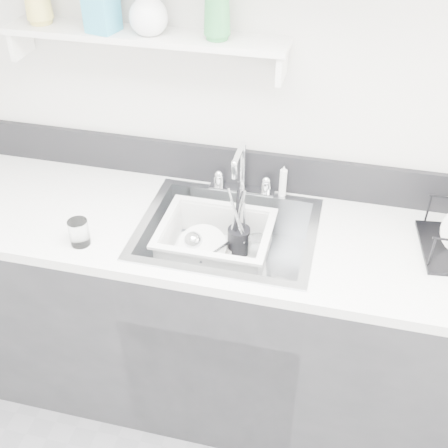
# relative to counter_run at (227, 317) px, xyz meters

# --- Properties ---
(room_shell) EXTENTS (3.50, 3.00, 2.60)m
(room_shell) POSITION_rel_counter_run_xyz_m (0.00, -0.80, 1.22)
(room_shell) COLOR silver
(room_shell) RESTS_ON ground
(counter_run) EXTENTS (3.20, 0.62, 0.92)m
(counter_run) POSITION_rel_counter_run_xyz_m (0.00, 0.00, 0.00)
(counter_run) COLOR #262629
(counter_run) RESTS_ON ground
(backsplash) EXTENTS (3.20, 0.02, 0.16)m
(backsplash) POSITION_rel_counter_run_xyz_m (0.00, 0.30, 0.54)
(backsplash) COLOR black
(backsplash) RESTS_ON counter_run
(sink) EXTENTS (0.64, 0.52, 0.20)m
(sink) POSITION_rel_counter_run_xyz_m (0.00, 0.00, 0.37)
(sink) COLOR silver
(sink) RESTS_ON counter_run
(faucet) EXTENTS (0.26, 0.18, 0.23)m
(faucet) POSITION_rel_counter_run_xyz_m (0.00, 0.25, 0.52)
(faucet) COLOR silver
(faucet) RESTS_ON counter_run
(side_sprayer) EXTENTS (0.03, 0.03, 0.14)m
(side_sprayer) POSITION_rel_counter_run_xyz_m (0.16, 0.25, 0.53)
(side_sprayer) COLOR silver
(side_sprayer) RESTS_ON counter_run
(wall_shelf) EXTENTS (1.00, 0.16, 0.12)m
(wall_shelf) POSITION_rel_counter_run_xyz_m (-0.35, 0.23, 1.05)
(wall_shelf) COLOR silver
(wall_shelf) RESTS_ON room_shell
(wash_tub) EXTENTS (0.47, 0.41, 0.16)m
(wash_tub) POSITION_rel_counter_run_xyz_m (-0.05, 0.01, 0.37)
(wash_tub) COLOR silver
(wash_tub) RESTS_ON sink
(plate_stack) EXTENTS (0.23, 0.22, 0.09)m
(plate_stack) POSITION_rel_counter_run_xyz_m (-0.09, 0.01, 0.33)
(plate_stack) COLOR white
(plate_stack) RESTS_ON wash_tub
(utensil_cup) EXTENTS (0.09, 0.09, 0.29)m
(utensil_cup) POSITION_rel_counter_run_xyz_m (0.03, 0.07, 0.37)
(utensil_cup) COLOR black
(utensil_cup) RESTS_ON wash_tub
(ladle) EXTENTS (0.30, 0.18, 0.08)m
(ladle) POSITION_rel_counter_run_xyz_m (-0.07, -0.01, 0.35)
(ladle) COLOR silver
(ladle) RESTS_ON wash_tub
(tumbler_in_tub) EXTENTS (0.09, 0.09, 0.10)m
(tumbler_in_tub) POSITION_rel_counter_run_xyz_m (0.10, 0.04, 0.36)
(tumbler_in_tub) COLOR white
(tumbler_in_tub) RESTS_ON wash_tub
(tumbler_counter) EXTENTS (0.09, 0.09, 0.10)m
(tumbler_counter) POSITION_rel_counter_run_xyz_m (-0.48, -0.20, 0.51)
(tumbler_counter) COLOR white
(tumbler_counter) RESTS_ON counter_run
(bowl_small) EXTENTS (0.15, 0.15, 0.04)m
(bowl_small) POSITION_rel_counter_run_xyz_m (0.08, -0.08, 0.33)
(bowl_small) COLOR white
(bowl_small) RESTS_ON wash_tub
(soap_bottle_c) EXTENTS (0.16, 0.16, 0.17)m
(soap_bottle_c) POSITION_rel_counter_run_xyz_m (-0.32, 0.22, 1.15)
(soap_bottle_c) COLOR white
(soap_bottle_c) RESTS_ON wall_shelf
(soap_bottle_d) EXTENTS (0.10, 0.10, 0.23)m
(soap_bottle_d) POSITION_rel_counter_run_xyz_m (-0.09, 0.22, 1.19)
(soap_bottle_d) COLOR #359149
(soap_bottle_d) RESTS_ON wall_shelf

